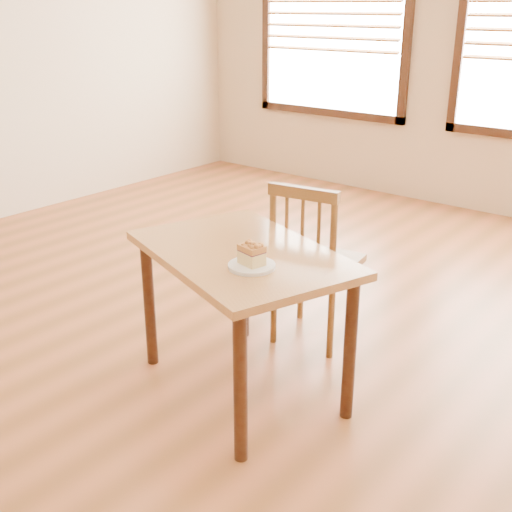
{
  "coord_description": "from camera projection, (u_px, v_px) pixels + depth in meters",
  "views": [
    {
      "loc": [
        1.85,
        -1.84,
        1.83
      ],
      "look_at": [
        0.19,
        0.19,
        0.8
      ],
      "focal_mm": 45.0,
      "sensor_mm": 36.0,
      "label": 1
    }
  ],
  "objects": [
    {
      "name": "cafe_chair_main",
      "position": [
        313.0,
        262.0,
        3.58
      ],
      "size": [
        0.5,
        0.5,
        0.97
      ],
      "rotation": [
        0.0,
        0.0,
        3.31
      ],
      "color": "brown",
      "rests_on": "ground"
    },
    {
      "name": "cake_slice",
      "position": [
        252.0,
        253.0,
        2.79
      ],
      "size": [
        0.13,
        0.1,
        0.11
      ],
      "rotation": [
        0.0,
        0.0,
        -0.21
      ],
      "color": "tan",
      "rests_on": "plate"
    },
    {
      "name": "cafe_table_main",
      "position": [
        242.0,
        272.0,
        3.05
      ],
      "size": [
        1.26,
        1.03,
        0.75
      ],
      "rotation": [
        0.0,
        0.0,
        -0.33
      ],
      "color": "tan",
      "rests_on": "ground"
    },
    {
      "name": "ground",
      "position": [
        200.0,
        412.0,
        3.08
      ],
      "size": [
        8.0,
        8.0,
        0.0
      ],
      "primitive_type": "plane",
      "color": "#9E552E"
    },
    {
      "name": "room_shell",
      "position": [
        184.0,
        3.0,
        2.41
      ],
      "size": [
        8.0,
        8.0,
        8.0
      ],
      "color": "beige",
      "rests_on": "ground"
    },
    {
      "name": "plate",
      "position": [
        252.0,
        266.0,
        2.81
      ],
      "size": [
        0.21,
        0.21,
        0.02
      ],
      "color": "white",
      "rests_on": "cafe_table_main"
    },
    {
      "name": "window_left",
      "position": [
        333.0,
        6.0,
        6.4
      ],
      "size": [
        1.76,
        0.1,
        1.96
      ],
      "color": "white",
      "rests_on": "room_shell"
    }
  ]
}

